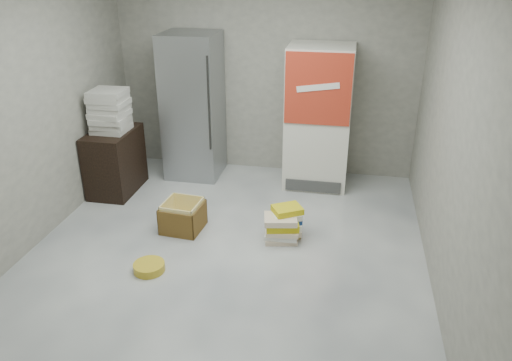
{
  "coord_description": "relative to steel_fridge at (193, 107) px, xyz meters",
  "views": [
    {
      "loc": [
        1.12,
        -3.98,
        2.81
      ],
      "look_at": [
        0.22,
        0.7,
        0.62
      ],
      "focal_mm": 35.0,
      "sensor_mm": 36.0,
      "label": 1
    }
  ],
  "objects": [
    {
      "name": "ground",
      "position": [
        0.9,
        -2.13,
        -0.95
      ],
      "size": [
        5.0,
        5.0,
        0.0
      ],
      "primitive_type": "plane",
      "color": "silver",
      "rests_on": "ground"
    },
    {
      "name": "coke_cooler",
      "position": [
        1.65,
        -0.01,
        -0.05
      ],
      "size": [
        0.8,
        0.73,
        1.8
      ],
      "color": "silver",
      "rests_on": "ground"
    },
    {
      "name": "room_shell",
      "position": [
        0.9,
        -2.13,
        0.85
      ],
      "size": [
        4.04,
        5.04,
        2.82
      ],
      "color": "#9D998D",
      "rests_on": "ground"
    },
    {
      "name": "bucket_lid",
      "position": [
        0.25,
        -2.36,
        -0.91
      ],
      "size": [
        0.36,
        0.36,
        0.08
      ],
      "primitive_type": "cylinder",
      "rotation": [
        0.0,
        0.0,
        -0.21
      ],
      "color": "gold",
      "rests_on": "ground"
    },
    {
      "name": "supply_box_stack",
      "position": [
        -0.82,
        -0.73,
        0.11
      ],
      "size": [
        0.43,
        0.44,
        0.52
      ],
      "color": "beige",
      "rests_on": "wood_shelf"
    },
    {
      "name": "cardboard_box",
      "position": [
        0.32,
        -1.53,
        -0.81
      ],
      "size": [
        0.45,
        0.45,
        0.34
      ],
      "rotation": [
        0.0,
        0.0,
        -0.09
      ],
      "color": "yellow",
      "rests_on": "ground"
    },
    {
      "name": "phonebook_stack_main",
      "position": [
        1.46,
        -1.49,
        -0.77
      ],
      "size": [
        0.39,
        0.37,
        0.36
      ],
      "rotation": [
        0.0,
        0.0,
        0.42
      ],
      "color": "#9B8349",
      "rests_on": "ground"
    },
    {
      "name": "phonebook_stack_side",
      "position": [
        1.42,
        -1.56,
        -0.8
      ],
      "size": [
        0.4,
        0.35,
        0.3
      ],
      "rotation": [
        0.0,
        0.0,
        0.2
      ],
      "color": "beige",
      "rests_on": "ground"
    },
    {
      "name": "steel_fridge",
      "position": [
        0.0,
        0.0,
        0.0
      ],
      "size": [
        0.7,
        0.72,
        1.9
      ],
      "color": "#9A9CA1",
      "rests_on": "ground"
    },
    {
      "name": "wood_shelf",
      "position": [
        -0.83,
        -0.73,
        -0.55
      ],
      "size": [
        0.5,
        0.8,
        0.8
      ],
      "primitive_type": "cube",
      "color": "black",
      "rests_on": "ground"
    }
  ]
}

